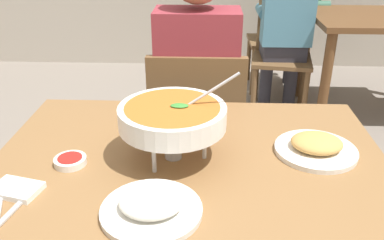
# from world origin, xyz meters

# --- Properties ---
(dining_table_main) EXTENTS (1.14, 0.82, 0.78)m
(dining_table_main) POSITION_xyz_m (0.00, 0.00, 0.65)
(dining_table_main) COLOR brown
(dining_table_main) RESTS_ON ground_plane
(chair_diner_main) EXTENTS (0.44, 0.44, 0.90)m
(chair_diner_main) POSITION_xyz_m (-0.00, 0.69, 0.51)
(chair_diner_main) COLOR brown
(chair_diner_main) RESTS_ON ground_plane
(diner_main) EXTENTS (0.40, 0.45, 1.31)m
(diner_main) POSITION_xyz_m (0.00, 0.73, 0.75)
(diner_main) COLOR #2D2D38
(diner_main) RESTS_ON ground_plane
(curry_bowl) EXTENTS (0.33, 0.30, 0.26)m
(curry_bowl) POSITION_xyz_m (-0.05, 0.01, 0.91)
(curry_bowl) COLOR silver
(curry_bowl) RESTS_ON dining_table_main
(rice_plate) EXTENTS (0.24, 0.24, 0.06)m
(rice_plate) POSITION_xyz_m (-0.08, -0.25, 0.80)
(rice_plate) COLOR white
(rice_plate) RESTS_ON dining_table_main
(appetizer_plate) EXTENTS (0.24, 0.24, 0.06)m
(appetizer_plate) POSITION_xyz_m (0.37, 0.05, 0.80)
(appetizer_plate) COLOR white
(appetizer_plate) RESTS_ON dining_table_main
(sauce_dish) EXTENTS (0.09, 0.09, 0.02)m
(sauce_dish) POSITION_xyz_m (-0.33, -0.04, 0.79)
(sauce_dish) COLOR white
(sauce_dish) RESTS_ON dining_table_main
(napkin_folded) EXTENTS (0.14, 0.11, 0.02)m
(napkin_folded) POSITION_xyz_m (-0.43, -0.18, 0.79)
(napkin_folded) COLOR white
(napkin_folded) RESTS_ON dining_table_main
(fork_utensil) EXTENTS (0.07, 0.16, 0.01)m
(fork_utensil) POSITION_xyz_m (-0.45, -0.23, 0.78)
(fork_utensil) COLOR silver
(fork_utensil) RESTS_ON dining_table_main
(spoon_utensil) EXTENTS (0.04, 0.17, 0.01)m
(spoon_utensil) POSITION_xyz_m (-0.40, -0.23, 0.78)
(spoon_utensil) COLOR silver
(spoon_utensil) RESTS_ON dining_table_main
(dining_table_far) EXTENTS (1.00, 0.80, 0.78)m
(dining_table_far) POSITION_xyz_m (1.30, 2.03, 0.64)
(dining_table_far) COLOR brown
(dining_table_far) RESTS_ON ground_plane
(chair_bg_left) EXTENTS (0.50, 0.50, 0.90)m
(chair_bg_left) POSITION_xyz_m (0.62, 2.13, 0.51)
(chair_bg_left) COLOR brown
(chair_bg_left) RESTS_ON ground_plane
(chair_bg_right) EXTENTS (0.45, 0.45, 0.90)m
(chair_bg_right) POSITION_xyz_m (0.72, 2.58, 0.51)
(chair_bg_right) COLOR brown
(chair_bg_right) RESTS_ON ground_plane
(patron_bg_left) EXTENTS (0.40, 0.45, 1.31)m
(patron_bg_left) POSITION_xyz_m (0.61, 2.04, 0.75)
(patron_bg_left) COLOR #2D2D38
(patron_bg_left) RESTS_ON ground_plane
(patron_bg_right) EXTENTS (0.45, 0.40, 1.31)m
(patron_bg_right) POSITION_xyz_m (0.73, 2.60, 0.75)
(patron_bg_right) COLOR #2D2D38
(patron_bg_right) RESTS_ON ground_plane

